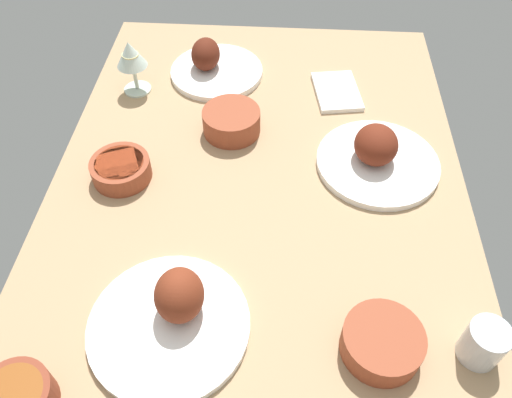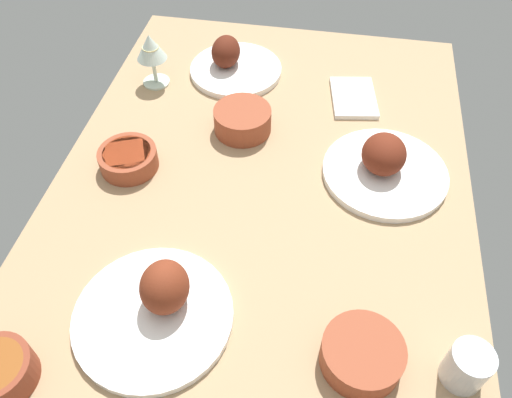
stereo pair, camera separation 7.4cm
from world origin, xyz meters
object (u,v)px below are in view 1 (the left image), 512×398
at_px(plate_center_main, 173,314).
at_px(bowl_onions, 382,342).
at_px(water_tumbler, 484,343).
at_px(plate_near_viewer, 213,65).
at_px(plate_far_side, 377,155).
at_px(folded_napkin, 337,91).
at_px(bowl_soup, 17,398).
at_px(wine_glass, 131,57).
at_px(bowl_pasta, 231,121).
at_px(bowl_sauce, 121,169).

bearing_deg(plate_center_main, bowl_onions, -94.24).
bearing_deg(water_tumbler, plate_near_viewer, 35.26).
distance_m(plate_far_side, folded_napkin, 0.26).
distance_m(plate_near_viewer, water_tumbler, 0.93).
distance_m(plate_far_side, plate_center_main, 0.56).
height_order(plate_center_main, bowl_soup, plate_center_main).
height_order(plate_center_main, wine_glass, wine_glass).
distance_m(plate_center_main, bowl_soup, 0.26).
xyz_separation_m(plate_center_main, bowl_pasta, (0.50, -0.05, 0.00)).
relative_size(plate_far_side, wine_glass, 1.94).
bearing_deg(water_tumbler, bowl_onions, 90.96).
height_order(plate_near_viewer, bowl_soup, plate_near_viewer).
xyz_separation_m(plate_far_side, folded_napkin, (0.25, 0.08, -0.02)).
bearing_deg(bowl_soup, plate_near_viewer, -11.97).
bearing_deg(folded_napkin, wine_glass, 92.18).
bearing_deg(bowl_pasta, plate_near_viewer, 17.78).
bearing_deg(plate_center_main, plate_near_viewer, 1.77).
distance_m(bowl_onions, bowl_soup, 0.58).
bearing_deg(bowl_pasta, bowl_sauce, 126.48).
relative_size(plate_center_main, folded_napkin, 1.76).
xyz_separation_m(bowl_soup, bowl_pasta, (0.66, -0.26, 0.00)).
distance_m(plate_near_viewer, folded_napkin, 0.34).
bearing_deg(wine_glass, water_tumbler, -132.89).
relative_size(bowl_sauce, wine_glass, 0.92).
bearing_deg(plate_far_side, bowl_onions, 176.00).
bearing_deg(folded_napkin, bowl_soup, 147.82).
bearing_deg(plate_center_main, wine_glass, 17.94).
distance_m(bowl_pasta, water_tumbler, 0.70).
height_order(plate_center_main, bowl_pasta, plate_center_main).
xyz_separation_m(plate_far_side, bowl_onions, (-0.44, 0.03, 0.00)).
bearing_deg(wine_glass, bowl_soup, 179.88).
xyz_separation_m(plate_far_side, bowl_sauce, (-0.08, 0.56, -0.00)).
height_order(bowl_sauce, wine_glass, wine_glass).
relative_size(plate_center_main, wine_glass, 2.00).
height_order(bowl_onions, bowl_pasta, bowl_pasta).
bearing_deg(plate_near_viewer, plate_center_main, -178.23).
distance_m(plate_near_viewer, bowl_pasta, 0.24).
height_order(bowl_sauce, bowl_pasta, bowl_pasta).
distance_m(plate_near_viewer, plate_far_side, 0.52).
distance_m(plate_center_main, bowl_pasta, 0.51).
xyz_separation_m(plate_center_main, water_tumbler, (-0.02, -0.51, 0.01)).
height_order(plate_near_viewer, wine_glass, wine_glass).
bearing_deg(folded_napkin, bowl_pasta, 122.38).
relative_size(bowl_onions, wine_glass, 0.97).
bearing_deg(folded_napkin, plate_far_side, -163.29).
relative_size(plate_near_viewer, bowl_soup, 2.19).
bearing_deg(wine_glass, bowl_pasta, -118.73).
bearing_deg(plate_center_main, water_tumbler, -92.61).
bearing_deg(water_tumbler, bowl_pasta, 41.17).
xyz_separation_m(bowl_pasta, water_tumbler, (-0.53, -0.46, 0.01)).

